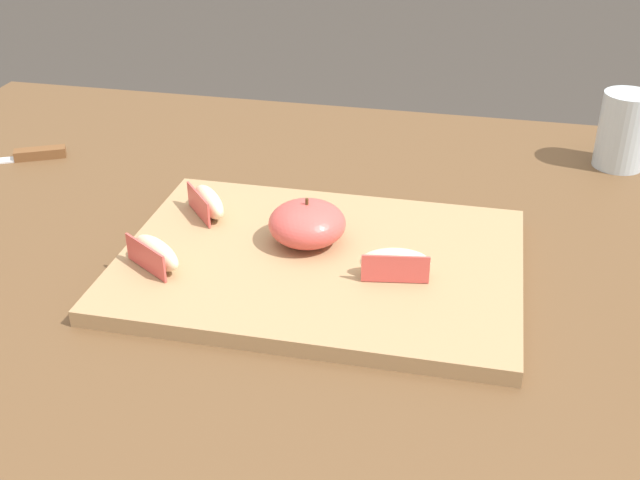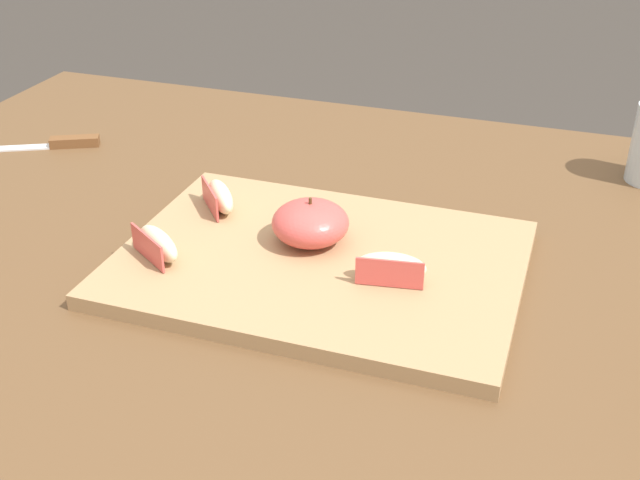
# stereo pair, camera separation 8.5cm
# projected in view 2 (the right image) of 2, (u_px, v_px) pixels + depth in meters

# --- Properties ---
(dining_table) EXTENTS (1.30, 0.99, 0.75)m
(dining_table) POSITION_uv_depth(u_px,v_px,m) (298.00, 327.00, 0.94)
(dining_table) COLOR brown
(dining_table) RESTS_ON ground_plane
(cutting_board) EXTENTS (0.43, 0.31, 0.02)m
(cutting_board) POSITION_uv_depth(u_px,v_px,m) (320.00, 263.00, 0.87)
(cutting_board) COLOR #A37F56
(cutting_board) RESTS_ON dining_table
(apple_half_skin_up) EXTENTS (0.09, 0.09, 0.05)m
(apple_half_skin_up) POSITION_uv_depth(u_px,v_px,m) (310.00, 223.00, 0.88)
(apple_half_skin_up) COLOR #D14C47
(apple_half_skin_up) RESTS_ON cutting_board
(apple_wedge_left) EXTENTS (0.07, 0.07, 0.03)m
(apple_wedge_left) POSITION_uv_depth(u_px,v_px,m) (220.00, 197.00, 0.95)
(apple_wedge_left) COLOR beige
(apple_wedge_left) RESTS_ON cutting_board
(apple_wedge_near_knife) EXTENTS (0.08, 0.04, 0.03)m
(apple_wedge_near_knife) POSITION_uv_depth(u_px,v_px,m) (391.00, 267.00, 0.81)
(apple_wedge_near_knife) COLOR beige
(apple_wedge_near_knife) RESTS_ON cutting_board
(apple_wedge_back) EXTENTS (0.07, 0.06, 0.03)m
(apple_wedge_back) POSITION_uv_depth(u_px,v_px,m) (158.00, 244.00, 0.85)
(apple_wedge_back) COLOR beige
(apple_wedge_back) RESTS_ON cutting_board
(paring_knife) EXTENTS (0.15, 0.09, 0.01)m
(paring_knife) POSITION_uv_depth(u_px,v_px,m) (65.00, 143.00, 1.17)
(paring_knife) COLOR silver
(paring_knife) RESTS_ON dining_table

